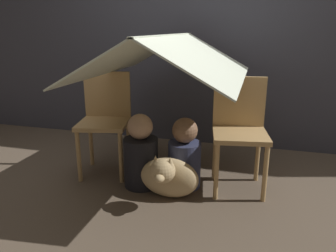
% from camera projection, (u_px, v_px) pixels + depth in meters
% --- Properties ---
extents(ground_plane, '(8.80, 8.80, 0.00)m').
position_uv_depth(ground_plane, '(162.00, 190.00, 2.62)').
color(ground_plane, brown).
extents(wall_back, '(7.00, 0.05, 2.50)m').
position_uv_depth(wall_back, '(195.00, 27.00, 3.40)').
color(wall_back, '#3D3D47').
rests_on(wall_back, ground_plane).
extents(chair_left, '(0.48, 0.48, 0.88)m').
position_uv_depth(chair_left, '(105.00, 117.00, 2.86)').
color(chair_left, tan).
rests_on(chair_left, ground_plane).
extents(chair_right, '(0.47, 0.47, 0.88)m').
position_uv_depth(chair_right, '(239.00, 127.00, 2.56)').
color(chair_right, tan).
rests_on(chair_right, ground_plane).
extents(sheet_canopy, '(1.15, 1.52, 0.33)m').
position_uv_depth(sheet_canopy, '(168.00, 56.00, 2.49)').
color(sheet_canopy, silver).
extents(person_front, '(0.28, 0.28, 0.61)m').
position_uv_depth(person_front, '(141.00, 155.00, 2.62)').
color(person_front, black).
rests_on(person_front, ground_plane).
extents(person_second, '(0.26, 0.26, 0.58)m').
position_uv_depth(person_second, '(185.00, 157.00, 2.62)').
color(person_second, '#2D3351').
rests_on(person_second, ground_plane).
extents(dog, '(0.45, 0.38, 0.40)m').
position_uv_depth(dog, '(168.00, 176.00, 2.44)').
color(dog, tan).
rests_on(dog, ground_plane).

